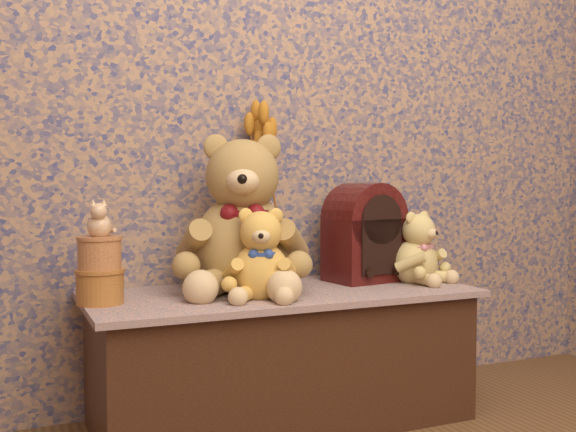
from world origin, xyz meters
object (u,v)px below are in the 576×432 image
teddy_small (416,244)px  cathedral_radio (364,232)px  biscuit_tin_lower (100,287)px  teddy_large (243,207)px  teddy_medium (261,250)px  cat_figurine (99,218)px  ceramic_vase (262,254)px

teddy_small → cathedral_radio: (-0.15, 0.09, 0.04)m
teddy_small → biscuit_tin_lower: 1.06m
teddy_large → biscuit_tin_lower: 0.51m
cathedral_radio → biscuit_tin_lower: 0.92m
teddy_medium → cathedral_radio: size_ratio=0.84×
teddy_large → cathedral_radio: (0.45, 0.00, -0.09)m
teddy_large → teddy_medium: (0.00, -0.16, -0.12)m
teddy_large → teddy_small: size_ratio=2.03×
teddy_small → biscuit_tin_lower: (-1.05, 0.02, -0.08)m
teddy_large → cat_figurine: (-0.45, -0.07, -0.02)m
teddy_medium → ceramic_vase: teddy_medium is taller
cat_figurine → ceramic_vase: bearing=28.3°
teddy_small → ceramic_vase: 0.53m
teddy_large → ceramic_vase: 0.24m
teddy_medium → teddy_small: 0.60m
teddy_small → ceramic_vase: teddy_small is taller
teddy_large → biscuit_tin_lower: bearing=-151.3°
teddy_medium → cathedral_radio: 0.48m
teddy_large → biscuit_tin_lower: size_ratio=4.02×
ceramic_vase → biscuit_tin_lower: 0.60m
biscuit_tin_lower → cat_figurine: bearing=0.0°
teddy_medium → teddy_small: (0.60, 0.07, -0.01)m
cathedral_radio → ceramic_vase: 0.36m
teddy_large → cat_figurine: 0.46m
ceramic_vase → cathedral_radio: bearing=-18.8°
teddy_small → cat_figurine: cat_figurine is taller
cat_figurine → teddy_small: bearing=8.9°
teddy_small → cathedral_radio: cathedral_radio is taller
teddy_medium → teddy_large: bearing=111.3°
ceramic_vase → cat_figurine: bearing=-161.6°
teddy_large → teddy_medium: bearing=-69.9°
teddy_small → ceramic_vase: bearing=133.0°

